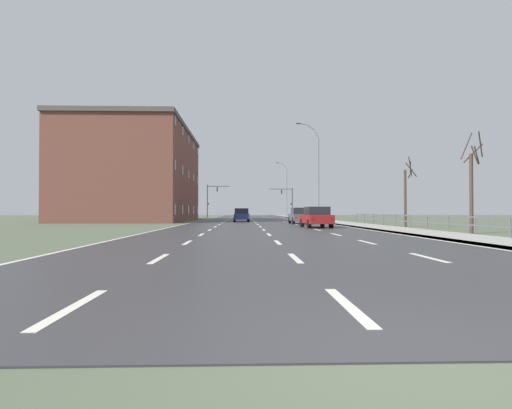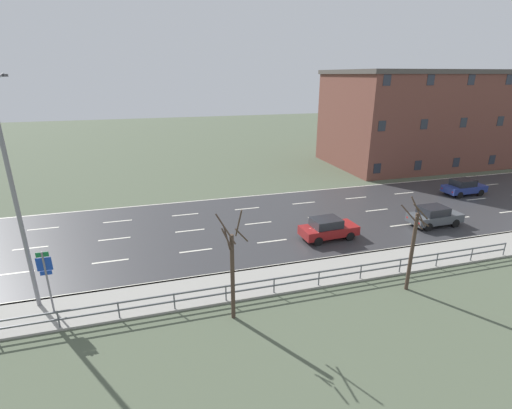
{
  "view_description": "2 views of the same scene",
  "coord_description": "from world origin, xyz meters",
  "px_view_note": "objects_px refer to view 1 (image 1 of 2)",
  "views": [
    {
      "loc": [
        -1.36,
        -3.33,
        1.24
      ],
      "look_at": [
        0.3,
        48.97,
        2.08
      ],
      "focal_mm": 29.16,
      "sensor_mm": 36.0,
      "label": 1
    },
    {
      "loc": [
        26.0,
        15.94,
        11.19
      ],
      "look_at": [
        0.0,
        23.42,
        1.62
      ],
      "focal_mm": 25.82,
      "sensor_mm": 36.0,
      "label": 2
    }
  ],
  "objects_px": {
    "car_far_right": "(300,216)",
    "car_near_left": "(241,215)",
    "car_mid_centre": "(316,217)",
    "brick_building": "(137,175)",
    "street_lamp_distant": "(286,190)",
    "street_lamp_midground": "(317,173)",
    "traffic_signal_left": "(211,197)",
    "traffic_signal_right": "(288,198)"
  },
  "relations": [
    {
      "from": "traffic_signal_right",
      "to": "car_near_left",
      "type": "bearing_deg",
      "value": -106.42
    },
    {
      "from": "street_lamp_distant",
      "to": "brick_building",
      "type": "distance_m",
      "value": 38.37
    },
    {
      "from": "car_far_right",
      "to": "car_mid_centre",
      "type": "bearing_deg",
      "value": -91.48
    },
    {
      "from": "street_lamp_distant",
      "to": "traffic_signal_left",
      "type": "distance_m",
      "value": 16.97
    },
    {
      "from": "car_far_right",
      "to": "brick_building",
      "type": "distance_m",
      "value": 24.15
    },
    {
      "from": "street_lamp_midground",
      "to": "brick_building",
      "type": "height_order",
      "value": "street_lamp_midground"
    },
    {
      "from": "traffic_signal_right",
      "to": "traffic_signal_left",
      "type": "distance_m",
      "value": 14.36
    },
    {
      "from": "car_mid_centre",
      "to": "brick_building",
      "type": "distance_m",
      "value": 30.25
    },
    {
      "from": "car_far_right",
      "to": "car_near_left",
      "type": "distance_m",
      "value": 10.11
    },
    {
      "from": "street_lamp_midground",
      "to": "car_near_left",
      "type": "relative_size",
      "value": 2.85
    },
    {
      "from": "street_lamp_midground",
      "to": "traffic_signal_left",
      "type": "bearing_deg",
      "value": 117.98
    },
    {
      "from": "street_lamp_midground",
      "to": "car_near_left",
      "type": "height_order",
      "value": "street_lamp_midground"
    },
    {
      "from": "street_lamp_distant",
      "to": "brick_building",
      "type": "bearing_deg",
      "value": -125.92
    },
    {
      "from": "street_lamp_midground",
      "to": "brick_building",
      "type": "xyz_separation_m",
      "value": [
        -22.46,
        4.82,
        0.15
      ]
    },
    {
      "from": "street_lamp_midground",
      "to": "car_far_right",
      "type": "bearing_deg",
      "value": -110.13
    },
    {
      "from": "car_mid_centre",
      "to": "car_near_left",
      "type": "xyz_separation_m",
      "value": [
        -5.67,
        17.45,
        0.0
      ]
    },
    {
      "from": "street_lamp_distant",
      "to": "brick_building",
      "type": "relative_size",
      "value": 0.47
    },
    {
      "from": "traffic_signal_right",
      "to": "traffic_signal_left",
      "type": "height_order",
      "value": "traffic_signal_left"
    },
    {
      "from": "street_lamp_midground",
      "to": "traffic_signal_left",
      "type": "height_order",
      "value": "street_lamp_midground"
    },
    {
      "from": "street_lamp_midground",
      "to": "car_far_right",
      "type": "xyz_separation_m",
      "value": [
        -3.27,
        -8.92,
        -4.93
      ]
    },
    {
      "from": "traffic_signal_left",
      "to": "brick_building",
      "type": "xyz_separation_m",
      "value": [
        -7.8,
        -22.77,
        1.96
      ]
    },
    {
      "from": "car_near_left",
      "to": "traffic_signal_right",
      "type": "bearing_deg",
      "value": 72.48
    },
    {
      "from": "street_lamp_distant",
      "to": "brick_building",
      "type": "height_order",
      "value": "brick_building"
    },
    {
      "from": "car_far_right",
      "to": "street_lamp_distant",
      "type": "bearing_deg",
      "value": 84.48
    },
    {
      "from": "street_lamp_distant",
      "to": "car_mid_centre",
      "type": "height_order",
      "value": "street_lamp_distant"
    },
    {
      "from": "street_lamp_distant",
      "to": "traffic_signal_right",
      "type": "height_order",
      "value": "street_lamp_distant"
    },
    {
      "from": "street_lamp_distant",
      "to": "car_near_left",
      "type": "distance_m",
      "value": 37.86
    },
    {
      "from": "car_near_left",
      "to": "traffic_signal_left",
      "type": "bearing_deg",
      "value": 100.33
    },
    {
      "from": "street_lamp_midground",
      "to": "traffic_signal_right",
      "type": "distance_m",
      "value": 28.76
    },
    {
      "from": "traffic_signal_left",
      "to": "brick_building",
      "type": "distance_m",
      "value": 24.15
    },
    {
      "from": "street_lamp_midground",
      "to": "car_far_right",
      "type": "distance_m",
      "value": 10.7
    },
    {
      "from": "car_near_left",
      "to": "street_lamp_midground",
      "type": "bearing_deg",
      "value": 2.55
    },
    {
      "from": "traffic_signal_left",
      "to": "car_mid_centre",
      "type": "bearing_deg",
      "value": -76.02
    },
    {
      "from": "traffic_signal_left",
      "to": "car_far_right",
      "type": "bearing_deg",
      "value": -72.68
    },
    {
      "from": "street_lamp_distant",
      "to": "traffic_signal_right",
      "type": "relative_size",
      "value": 2.0
    },
    {
      "from": "traffic_signal_right",
      "to": "brick_building",
      "type": "distance_m",
      "value": 32.61
    },
    {
      "from": "street_lamp_distant",
      "to": "traffic_signal_left",
      "type": "relative_size",
      "value": 1.85
    },
    {
      "from": "car_near_left",
      "to": "brick_building",
      "type": "height_order",
      "value": "brick_building"
    },
    {
      "from": "street_lamp_midground",
      "to": "traffic_signal_left",
      "type": "relative_size",
      "value": 1.93
    },
    {
      "from": "brick_building",
      "to": "street_lamp_distant",
      "type": "bearing_deg",
      "value": 54.08
    },
    {
      "from": "traffic_signal_left",
      "to": "car_mid_centre",
      "type": "distance_m",
      "value": 47.11
    },
    {
      "from": "traffic_signal_right",
      "to": "car_far_right",
      "type": "height_order",
      "value": "traffic_signal_right"
    }
  ]
}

